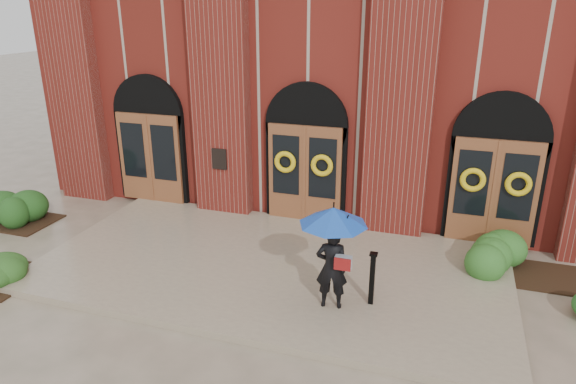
% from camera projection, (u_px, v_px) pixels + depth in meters
% --- Properties ---
extents(ground, '(90.00, 90.00, 0.00)m').
position_uv_depth(ground, '(269.00, 272.00, 11.10)').
color(ground, gray).
rests_on(ground, ground).
extents(landing, '(10.00, 5.30, 0.15)m').
position_uv_depth(landing, '(271.00, 266.00, 11.21)').
color(landing, tan).
rests_on(landing, ground).
extents(church_building, '(16.20, 12.53, 7.00)m').
position_uv_depth(church_building, '(354.00, 64.00, 17.72)').
color(church_building, maroon).
rests_on(church_building, ground).
extents(man_with_umbrella, '(1.43, 1.43, 1.99)m').
position_uv_depth(man_with_umbrella, '(333.00, 239.00, 9.13)').
color(man_with_umbrella, black).
rests_on(man_with_umbrella, landing).
extents(metal_post, '(0.14, 0.14, 1.05)m').
position_uv_depth(metal_post, '(372.00, 277.00, 9.51)').
color(metal_post, black).
rests_on(metal_post, landing).
extents(hedge_wall_right, '(2.92, 1.17, 0.75)m').
position_uv_depth(hedge_wall_right, '(524.00, 259.00, 10.90)').
color(hedge_wall_right, '#2B5E21').
rests_on(hedge_wall_right, ground).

